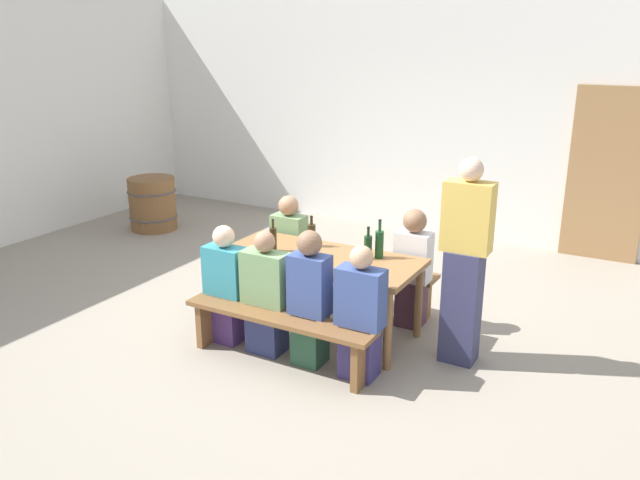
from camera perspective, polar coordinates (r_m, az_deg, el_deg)
ground_plane at (r=6.05m, az=0.00°, el=-8.15°), size 24.00×24.00×0.00m
back_wall at (r=8.86m, az=11.76°, el=10.64°), size 14.00×0.20×3.20m
wooden_door at (r=8.42m, az=24.27°, el=5.29°), size 0.90×0.06×2.10m
tasting_table at (r=5.79m, az=0.00°, el=-2.20°), size 1.82×0.82×0.75m
bench_near at (r=5.35m, az=-3.74°, el=-7.67°), size 1.72×0.30×0.45m
bench_far at (r=6.49m, az=3.06°, el=-2.97°), size 1.72×0.30×0.45m
wine_bottle_0 at (r=6.00m, az=-0.76°, el=0.49°), size 0.08×0.08×0.30m
wine_bottle_1 at (r=5.87m, az=-4.20°, el=0.12°), size 0.06×0.06×0.30m
wine_bottle_2 at (r=5.68m, az=4.31°, el=-0.58°), size 0.07×0.07×0.29m
wine_bottle_3 at (r=5.70m, az=5.32°, el=-0.31°), size 0.08×0.08×0.35m
wine_glass_0 at (r=5.52m, az=-1.19°, el=-1.10°), size 0.06×0.06×0.16m
wine_glass_1 at (r=5.72m, az=-5.35°, el=-0.42°), size 0.06×0.06×0.17m
seated_guest_near_0 at (r=5.74m, az=-8.40°, el=-4.21°), size 0.37×0.24×1.09m
seated_guest_near_1 at (r=5.51m, az=-4.85°, el=-5.07°), size 0.41×0.24×1.10m
seated_guest_near_2 at (r=5.27m, az=-0.93°, el=-5.42°), size 0.33×0.24×1.17m
seated_guest_near_3 at (r=5.09m, az=3.61°, el=-6.84°), size 0.38×0.24×1.12m
seated_guest_far_0 at (r=6.61m, az=-2.77°, el=-0.87°), size 0.35×0.24×1.11m
seated_guest_far_1 at (r=6.03m, az=8.27°, el=-2.63°), size 0.33×0.24×1.14m
standing_host at (r=5.35m, az=12.77°, el=-2.32°), size 0.39×0.24×1.75m
wine_barrel at (r=9.39m, az=-14.73°, el=3.17°), size 0.69×0.69×0.74m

